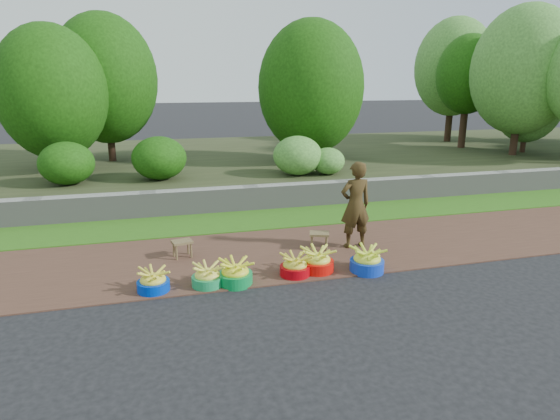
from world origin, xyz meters
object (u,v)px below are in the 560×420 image
object	(u,v)px
basin_c	(235,274)
basin_d	(295,266)
basin_f	(367,261)
vendor_woman	(355,205)
basin_b	(207,277)
basin_a	(153,282)
stool_left	(182,244)
stool_right	(319,236)
basin_e	(317,261)

from	to	relation	value
basin_c	basin_d	bearing A→B (deg)	3.92
basin_c	basin_f	bearing A→B (deg)	-1.63
basin_d	basin_f	bearing A→B (deg)	-6.16
basin_f	vendor_woman	size ratio (longest dim) A/B	0.35
basin_c	basin_d	distance (m)	0.91
basin_b	vendor_woman	world-z (taller)	vendor_woman
basin_a	basin_f	size ratio (longest dim) A/B	0.85
stool_left	vendor_woman	distance (m)	2.99
basin_c	basin_d	world-z (taller)	basin_c
basin_a	stool_right	world-z (taller)	basin_a
basin_f	stool_left	world-z (taller)	basin_f
basin_f	stool_right	xyz separation A→B (m)	(-0.39, 1.10, 0.08)
basin_e	vendor_woman	size ratio (longest dim) A/B	0.34
stool_right	basin_a	bearing A→B (deg)	-160.42
basin_c	vendor_woman	size ratio (longest dim) A/B	0.33
basin_b	basin_e	size ratio (longest dim) A/B	0.88
basin_c	basin_f	size ratio (longest dim) A/B	0.94
basin_b	basin_c	distance (m)	0.40
basin_d	stool_right	world-z (taller)	basin_d
basin_a	basin_c	size ratio (longest dim) A/B	0.91
basin_a	stool_left	distance (m)	1.29
basin_c	vendor_woman	bearing A→B (deg)	23.50
basin_c	stool_right	xyz separation A→B (m)	(1.64, 1.04, 0.09)
basin_e	vendor_woman	distance (m)	1.43
basin_f	vendor_woman	distance (m)	1.23
basin_d	basin_b	bearing A→B (deg)	-178.45
basin_b	basin_e	world-z (taller)	basin_e
stool_left	basin_e	bearing A→B (deg)	-29.73
basin_c	basin_e	world-z (taller)	basin_e
basin_c	stool_left	size ratio (longest dim) A/B	1.35
stool_left	basin_f	bearing A→B (deg)	-25.88
basin_e	basin_f	size ratio (longest dim) A/B	0.97
basin_c	basin_e	distance (m)	1.29
basin_a	stool_left	world-z (taller)	basin_a
basin_c	basin_d	size ratio (longest dim) A/B	1.08
basin_e	basin_f	world-z (taller)	basin_f
basin_a	basin_b	world-z (taller)	same
basin_c	vendor_woman	world-z (taller)	vendor_woman
basin_b	basin_d	world-z (taller)	basin_d
stool_left	basin_c	bearing A→B (deg)	-61.89
stool_right	vendor_woman	world-z (taller)	vendor_woman
basin_e	basin_f	distance (m)	0.76
basin_f	basin_b	bearing A→B (deg)	178.00
stool_left	stool_right	xyz separation A→B (m)	(2.31, -0.21, 0.01)
basin_a	stool_left	xyz separation A→B (m)	(0.47, 1.20, 0.09)
basin_a	basin_f	world-z (taller)	basin_f
basin_c	stool_right	bearing A→B (deg)	32.33
basin_e	stool_right	world-z (taller)	basin_e
basin_c	basin_f	world-z (taller)	basin_f
basin_d	basin_e	xyz separation A→B (m)	(0.38, 0.07, 0.02)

